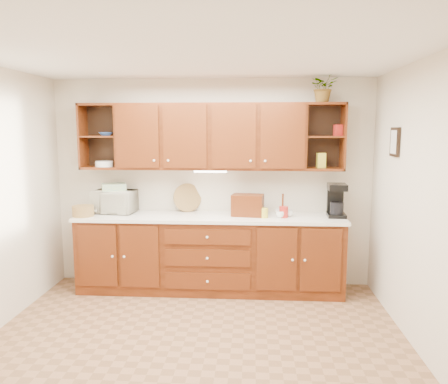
# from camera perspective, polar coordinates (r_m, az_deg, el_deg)

# --- Properties ---
(floor) EXTENTS (4.00, 4.00, 0.00)m
(floor) POSITION_cam_1_polar(r_m,az_deg,el_deg) (4.26, -3.83, -19.53)
(floor) COLOR #8F6342
(floor) RESTS_ON ground
(ceiling) EXTENTS (4.00, 4.00, 0.00)m
(ceiling) POSITION_cam_1_polar(r_m,az_deg,el_deg) (3.82, -4.22, 17.50)
(ceiling) COLOR white
(ceiling) RESTS_ON back_wall
(back_wall) EXTENTS (4.00, 0.00, 4.00)m
(back_wall) POSITION_cam_1_polar(r_m,az_deg,el_deg) (5.55, -1.58, 1.17)
(back_wall) COLOR beige
(back_wall) RESTS_ON floor
(right_wall) EXTENTS (0.00, 3.50, 3.50)m
(right_wall) POSITION_cam_1_polar(r_m,az_deg,el_deg) (4.08, 25.09, -2.20)
(right_wall) COLOR beige
(right_wall) RESTS_ON floor
(base_cabinets) EXTENTS (3.20, 0.60, 0.90)m
(base_cabinets) POSITION_cam_1_polar(r_m,az_deg,el_deg) (5.43, -1.84, -8.16)
(base_cabinets) COLOR #381606
(base_cabinets) RESTS_ON floor
(countertop) EXTENTS (3.24, 0.64, 0.04)m
(countertop) POSITION_cam_1_polar(r_m,az_deg,el_deg) (5.31, -1.87, -3.32)
(countertop) COLOR white
(countertop) RESTS_ON base_cabinets
(upper_cabinets) EXTENTS (3.20, 0.33, 0.80)m
(upper_cabinets) POSITION_cam_1_polar(r_m,az_deg,el_deg) (5.35, -1.66, 7.27)
(upper_cabinets) COLOR #381606
(upper_cabinets) RESTS_ON back_wall
(undercabinet_light) EXTENTS (0.40, 0.05, 0.02)m
(undercabinet_light) POSITION_cam_1_polar(r_m,az_deg,el_deg) (5.32, -1.80, 2.70)
(undercabinet_light) COLOR white
(undercabinet_light) RESTS_ON upper_cabinets
(framed_picture) EXTENTS (0.03, 0.24, 0.30)m
(framed_picture) POSITION_cam_1_polar(r_m,az_deg,el_deg) (4.86, 21.44, 6.10)
(framed_picture) COLOR black
(framed_picture) RESTS_ON right_wall
(wicker_basket) EXTENTS (0.32, 0.32, 0.13)m
(wicker_basket) POSITION_cam_1_polar(r_m,az_deg,el_deg) (5.53, -17.91, -2.37)
(wicker_basket) COLOR olive
(wicker_basket) RESTS_ON countertop
(microwave) EXTENTS (0.54, 0.40, 0.28)m
(microwave) POSITION_cam_1_polar(r_m,az_deg,el_deg) (5.64, -14.12, -1.22)
(microwave) COLOR silver
(microwave) RESTS_ON countertop
(towel_stack) EXTENTS (0.35, 0.30, 0.09)m
(towel_stack) POSITION_cam_1_polar(r_m,az_deg,el_deg) (5.61, -14.19, 0.63)
(towel_stack) COLOR #C2C65D
(towel_stack) RESTS_ON microwave
(wine_bottle) EXTENTS (0.07, 0.07, 0.31)m
(wine_bottle) POSITION_cam_1_polar(r_m,az_deg,el_deg) (5.59, -13.31, -1.13)
(wine_bottle) COLOR black
(wine_bottle) RESTS_ON countertop
(woven_tray) EXTENTS (0.37, 0.23, 0.36)m
(woven_tray) POSITION_cam_1_polar(r_m,az_deg,el_deg) (5.58, -4.78, -2.45)
(woven_tray) COLOR olive
(woven_tray) RESTS_ON countertop
(bread_box) EXTENTS (0.40, 0.28, 0.26)m
(bread_box) POSITION_cam_1_polar(r_m,az_deg,el_deg) (5.28, 3.11, -1.73)
(bread_box) COLOR #381606
(bread_box) RESTS_ON countertop
(mug_tree) EXTENTS (0.23, 0.24, 0.28)m
(mug_tree) POSITION_cam_1_polar(r_m,az_deg,el_deg) (5.28, 7.65, -2.75)
(mug_tree) COLOR #381606
(mug_tree) RESTS_ON countertop
(canister_red) EXTENTS (0.12, 0.12, 0.13)m
(canister_red) POSITION_cam_1_polar(r_m,az_deg,el_deg) (5.23, 7.80, -2.60)
(canister_red) COLOR #AB1F18
(canister_red) RESTS_ON countertop
(canister_white) EXTENTS (0.09, 0.09, 0.17)m
(canister_white) POSITION_cam_1_polar(r_m,az_deg,el_deg) (5.27, 3.38, -2.25)
(canister_white) COLOR white
(canister_white) RESTS_ON countertop
(canister_yellow) EXTENTS (0.10, 0.10, 0.12)m
(canister_yellow) POSITION_cam_1_polar(r_m,az_deg,el_deg) (5.19, 5.25, -2.73)
(canister_yellow) COLOR gold
(canister_yellow) RESTS_ON countertop
(coffee_maker) EXTENTS (0.23, 0.29, 0.40)m
(coffee_maker) POSITION_cam_1_polar(r_m,az_deg,el_deg) (5.40, 14.46, -1.11)
(coffee_maker) COLOR black
(coffee_maker) RESTS_ON countertop
(bowl_stack) EXTENTS (0.22, 0.22, 0.04)m
(bowl_stack) POSITION_cam_1_polar(r_m,az_deg,el_deg) (5.58, -15.17, 7.32)
(bowl_stack) COLOR #284B93
(bowl_stack) RESTS_ON upper_cabinets
(plate_stack) EXTENTS (0.26, 0.26, 0.07)m
(plate_stack) POSITION_cam_1_polar(r_m,az_deg,el_deg) (5.61, -15.36, 3.57)
(plate_stack) COLOR white
(plate_stack) RESTS_ON upper_cabinets
(pantry_box_yellow) EXTENTS (0.11, 0.09, 0.18)m
(pantry_box_yellow) POSITION_cam_1_polar(r_m,az_deg,el_deg) (5.38, 12.56, 4.05)
(pantry_box_yellow) COLOR gold
(pantry_box_yellow) RESTS_ON upper_cabinets
(pantry_box_red) EXTENTS (0.10, 0.09, 0.13)m
(pantry_box_red) POSITION_cam_1_polar(r_m,az_deg,el_deg) (5.39, 14.67, 7.80)
(pantry_box_red) COLOR #AB1F18
(pantry_box_red) RESTS_ON upper_cabinets
(potted_plant) EXTENTS (0.34, 0.31, 0.35)m
(potted_plant) POSITION_cam_1_polar(r_m,az_deg,el_deg) (5.36, 12.89, 13.20)
(potted_plant) COLOR #999999
(potted_plant) RESTS_ON upper_cabinets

